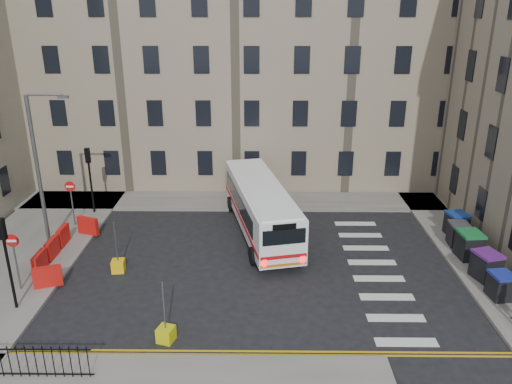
{
  "coord_description": "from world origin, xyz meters",
  "views": [
    {
      "loc": [
        -1.62,
        -22.03,
        12.14
      ],
      "look_at": [
        -1.89,
        2.5,
        3.0
      ],
      "focal_mm": 35.0,
      "sensor_mm": 36.0,
      "label": 1
    }
  ],
  "objects_px": {
    "wheelie_bin_a": "(501,286)",
    "wheelie_bin_e": "(456,224)",
    "bus": "(260,206)",
    "bollard_yellow": "(118,266)",
    "wheelie_bin_d": "(458,234)",
    "bollard_chevron": "(166,334)",
    "wheelie_bin_c": "(469,245)",
    "streetlamp": "(38,170)",
    "wheelie_bin_b": "(486,265)"
  },
  "relations": [
    {
      "from": "wheelie_bin_c",
      "to": "streetlamp",
      "type": "bearing_deg",
      "value": 171.64
    },
    {
      "from": "streetlamp",
      "to": "bus",
      "type": "distance_m",
      "value": 11.83
    },
    {
      "from": "wheelie_bin_d",
      "to": "bollard_chevron",
      "type": "distance_m",
      "value": 16.35
    },
    {
      "from": "streetlamp",
      "to": "bollard_yellow",
      "type": "xyz_separation_m",
      "value": [
        4.44,
        -2.63,
        -4.04
      ]
    },
    {
      "from": "wheelie_bin_e",
      "to": "bollard_chevron",
      "type": "relative_size",
      "value": 2.21
    },
    {
      "from": "streetlamp",
      "to": "wheelie_bin_b",
      "type": "xyz_separation_m",
      "value": [
        21.9,
        -3.35,
        -3.52
      ]
    },
    {
      "from": "wheelie_bin_c",
      "to": "bollard_chevron",
      "type": "xyz_separation_m",
      "value": [
        -14.18,
        -6.74,
        -0.55
      ]
    },
    {
      "from": "wheelie_bin_e",
      "to": "bollard_chevron",
      "type": "bearing_deg",
      "value": -156.35
    },
    {
      "from": "wheelie_bin_d",
      "to": "bollard_yellow",
      "type": "height_order",
      "value": "wheelie_bin_d"
    },
    {
      "from": "wheelie_bin_c",
      "to": "wheelie_bin_b",
      "type": "bearing_deg",
      "value": -95.42
    },
    {
      "from": "wheelie_bin_b",
      "to": "wheelie_bin_d",
      "type": "distance_m",
      "value": 3.5
    },
    {
      "from": "bus",
      "to": "wheelie_bin_b",
      "type": "xyz_separation_m",
      "value": [
        10.55,
        -5.32,
        -0.81
      ]
    },
    {
      "from": "bollard_yellow",
      "to": "bollard_chevron",
      "type": "bearing_deg",
      "value": -58.44
    },
    {
      "from": "streetlamp",
      "to": "bollard_chevron",
      "type": "distance_m",
      "value": 11.84
    },
    {
      "from": "wheelie_bin_a",
      "to": "bollard_yellow",
      "type": "distance_m",
      "value": 17.57
    },
    {
      "from": "wheelie_bin_d",
      "to": "bus",
      "type": "bearing_deg",
      "value": 173.64
    },
    {
      "from": "streetlamp",
      "to": "wheelie_bin_c",
      "type": "height_order",
      "value": "streetlamp"
    },
    {
      "from": "wheelie_bin_b",
      "to": "bollard_chevron",
      "type": "bearing_deg",
      "value": -177.88
    },
    {
      "from": "wheelie_bin_d",
      "to": "bollard_chevron",
      "type": "bearing_deg",
      "value": -146.66
    },
    {
      "from": "bus",
      "to": "wheelie_bin_b",
      "type": "relative_size",
      "value": 7.38
    },
    {
      "from": "wheelie_bin_c",
      "to": "wheelie_bin_e",
      "type": "height_order",
      "value": "wheelie_bin_c"
    },
    {
      "from": "wheelie_bin_c",
      "to": "wheelie_bin_d",
      "type": "height_order",
      "value": "wheelie_bin_c"
    },
    {
      "from": "wheelie_bin_b",
      "to": "wheelie_bin_e",
      "type": "height_order",
      "value": "wheelie_bin_b"
    },
    {
      "from": "bollard_yellow",
      "to": "bus",
      "type": "bearing_deg",
      "value": 33.69
    },
    {
      "from": "wheelie_bin_a",
      "to": "wheelie_bin_c",
      "type": "distance_m",
      "value": 3.74
    },
    {
      "from": "wheelie_bin_a",
      "to": "streetlamp",
      "type": "bearing_deg",
      "value": 160.88
    },
    {
      "from": "wheelie_bin_d",
      "to": "bollard_yellow",
      "type": "xyz_separation_m",
      "value": [
        -17.46,
        -2.78,
        -0.48
      ]
    },
    {
      "from": "wheelie_bin_e",
      "to": "bollard_yellow",
      "type": "relative_size",
      "value": 2.21
    },
    {
      "from": "wheelie_bin_c",
      "to": "bollard_yellow",
      "type": "height_order",
      "value": "wheelie_bin_c"
    },
    {
      "from": "bus",
      "to": "bollard_yellow",
      "type": "xyz_separation_m",
      "value": [
        -6.91,
        -4.61,
        -1.33
      ]
    },
    {
      "from": "wheelie_bin_d",
      "to": "bollard_yellow",
      "type": "bearing_deg",
      "value": -167.52
    },
    {
      "from": "wheelie_bin_b",
      "to": "wheelie_bin_c",
      "type": "bearing_deg",
      "value": 73.58
    },
    {
      "from": "bus",
      "to": "bollard_chevron",
      "type": "relative_size",
      "value": 17.72
    },
    {
      "from": "wheelie_bin_d",
      "to": "wheelie_bin_e",
      "type": "height_order",
      "value": "wheelie_bin_e"
    },
    {
      "from": "bus",
      "to": "wheelie_bin_d",
      "type": "xyz_separation_m",
      "value": [
        10.56,
        -1.82,
        -0.85
      ]
    },
    {
      "from": "wheelie_bin_a",
      "to": "wheelie_bin_e",
      "type": "height_order",
      "value": "wheelie_bin_e"
    },
    {
      "from": "wheelie_bin_a",
      "to": "wheelie_bin_b",
      "type": "bearing_deg",
      "value": 81.78
    },
    {
      "from": "wheelie_bin_b",
      "to": "bus",
      "type": "bearing_deg",
      "value": 137.19
    },
    {
      "from": "streetlamp",
      "to": "bollard_chevron",
      "type": "height_order",
      "value": "streetlamp"
    },
    {
      "from": "wheelie_bin_c",
      "to": "wheelie_bin_e",
      "type": "xyz_separation_m",
      "value": [
        0.35,
        2.69,
        -0.05
      ]
    },
    {
      "from": "wheelie_bin_b",
      "to": "wheelie_bin_e",
      "type": "xyz_separation_m",
      "value": [
        0.36,
        4.78,
        -0.01
      ]
    },
    {
      "from": "wheelie_bin_a",
      "to": "wheelie_bin_b",
      "type": "relative_size",
      "value": 0.8
    },
    {
      "from": "wheelie_bin_a",
      "to": "wheelie_bin_e",
      "type": "relative_size",
      "value": 0.88
    },
    {
      "from": "streetlamp",
      "to": "wheelie_bin_a",
      "type": "xyz_separation_m",
      "value": [
        21.84,
        -4.99,
        -3.6
      ]
    },
    {
      "from": "wheelie_bin_b",
      "to": "wheelie_bin_e",
      "type": "distance_m",
      "value": 4.79
    },
    {
      "from": "wheelie_bin_a",
      "to": "bollard_yellow",
      "type": "bearing_deg",
      "value": 166.04
    },
    {
      "from": "streetlamp",
      "to": "wheelie_bin_d",
      "type": "distance_m",
      "value": 22.19
    },
    {
      "from": "wheelie_bin_c",
      "to": "bollard_chevron",
      "type": "distance_m",
      "value": 15.71
    },
    {
      "from": "wheelie_bin_a",
      "to": "wheelie_bin_d",
      "type": "relative_size",
      "value": 0.93
    },
    {
      "from": "wheelie_bin_a",
      "to": "wheelie_bin_d",
      "type": "bearing_deg",
      "value": 83.08
    }
  ]
}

